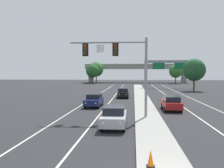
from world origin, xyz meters
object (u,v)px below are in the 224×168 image
Objects in this scene: car_oncoming_silver at (114,116)px; tree_far_left_c at (96,69)px; tree_far_right_b at (194,70)px; overhead_signal_mast at (121,60)px; car_oncoming_black at (123,93)px; highway_sign_gantry at (169,65)px; tree_far_left_a at (93,71)px; car_oncoming_navy at (94,100)px; tree_far_right_c at (176,71)px; car_receding_red at (171,103)px; traffic_cone_median_nose at (151,159)px.

car_oncoming_silver is 0.54× the size of tree_far_left_c.
tree_far_left_c is 49.55m from tree_far_right_b.
overhead_signal_mast is 37.44m from tree_far_right_b.
tree_far_right_b is at bearing 68.42° from car_oncoming_silver.
car_oncoming_black is 0.34× the size of highway_sign_gantry.
car_oncoming_silver is at bearing -102.91° from highway_sign_gantry.
tree_far_left_a is (-29.05, 35.29, -0.00)m from tree_far_right_b.
car_oncoming_navy is 67.00m from tree_far_right_c.
tree_far_right_c is (30.48, -4.14, -0.82)m from tree_far_left_c.
tree_far_right_c is (11.46, 65.81, 3.80)m from car_receding_red.
tree_far_right_b reaches higher than traffic_cone_median_nose.
car_oncoming_black is 0.62× the size of tree_far_left_a.
car_oncoming_navy is 0.34× the size of highway_sign_gantry.
overhead_signal_mast is 45.58m from highway_sign_gantry.
tree_far_left_c is 1.14× the size of tree_far_left_a.
car_oncoming_navy reaches higher than traffic_cone_median_nose.
tree_far_right_b reaches higher than tree_far_left_a.
tree_far_right_b is 1.03× the size of tree_far_right_c.
tree_far_right_b is at bearing -54.94° from tree_far_left_c.
tree_far_left_a reaches higher than traffic_cone_median_nose.
overhead_signal_mast is at bearing -136.56° from car_receding_red.
tree_far_left_a is at bearing 99.63° from car_oncoming_navy.
car_oncoming_silver and car_receding_red have the same top height.
tree_far_left_a is at bearing 101.60° from overhead_signal_mast.
overhead_signal_mast is at bearing -113.20° from tree_far_right_b.
car_receding_red is at bearing -66.05° from car_oncoming_black.
tree_far_left_c reaches higher than car_oncoming_navy.
car_oncoming_silver reaches higher than traffic_cone_median_nose.
highway_sign_gantry reaches higher than tree_far_right_c.
car_oncoming_navy is at bearing -81.59° from tree_far_left_c.
highway_sign_gantry is (10.66, 44.31, 0.84)m from overhead_signal_mast.
car_oncoming_silver is 49.64m from highway_sign_gantry.
car_receding_red is 0.63× the size of tree_far_right_c.
tree_far_right_c reaches higher than car_oncoming_black.
tree_far_right_c is (6.10, 26.52, -1.54)m from highway_sign_gantry.
car_oncoming_navy is at bearing 106.91° from car_oncoming_silver.
overhead_signal_mast is at bearing -78.40° from tree_far_left_a.
tree_far_right_b is at bearing 46.47° from car_oncoming_black.
highway_sign_gantry is at bearing -51.51° from tree_far_left_c.
tree_far_right_b is at bearing -50.54° from tree_far_left_a.
tree_far_right_c reaches higher than traffic_cone_median_nose.
overhead_signal_mast reaches higher than car_oncoming_black.
car_receding_red is 40.01m from highway_sign_gantry.
car_oncoming_silver is 6.05× the size of traffic_cone_median_nose.
tree_far_right_c is (17.35, 52.56, 3.80)m from car_oncoming_black.
tree_far_right_b reaches higher than car_oncoming_navy.
car_oncoming_black is at bearing 90.57° from car_oncoming_silver.
tree_far_right_c is at bearing 2.09° from tree_far_left_a.
tree_far_left_c reaches higher than car_oncoming_silver.
tree_far_right_b is 36.47m from tree_far_right_c.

